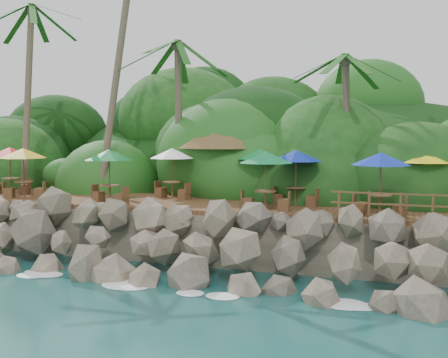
% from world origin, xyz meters
% --- Properties ---
extents(ground, '(140.00, 140.00, 0.00)m').
position_xyz_m(ground, '(0.00, 0.00, 0.00)').
color(ground, '#19514F').
rests_on(ground, ground).
extents(land_base, '(32.00, 25.20, 2.10)m').
position_xyz_m(land_base, '(0.00, 16.00, 1.05)').
color(land_base, gray).
rests_on(land_base, ground).
extents(jungle_hill, '(44.80, 28.00, 15.40)m').
position_xyz_m(jungle_hill, '(0.00, 23.50, 0.00)').
color(jungle_hill, '#143811').
rests_on(jungle_hill, ground).
extents(seawall, '(29.00, 4.00, 2.30)m').
position_xyz_m(seawall, '(0.00, 2.00, 1.15)').
color(seawall, gray).
rests_on(seawall, ground).
extents(terrace, '(26.00, 5.00, 0.20)m').
position_xyz_m(terrace, '(0.00, 6.00, 2.20)').
color(terrace, brown).
rests_on(terrace, land_base).
extents(jungle_foliage, '(44.00, 16.00, 12.00)m').
position_xyz_m(jungle_foliage, '(0.00, 15.00, 0.00)').
color(jungle_foliage, '#143811').
rests_on(jungle_foliage, ground).
extents(foam_line, '(25.20, 0.80, 0.06)m').
position_xyz_m(foam_line, '(0.00, 0.30, 0.03)').
color(foam_line, white).
rests_on(foam_line, ground).
extents(palapa, '(5.22, 5.22, 4.60)m').
position_xyz_m(palapa, '(-1.15, 9.45, 5.79)').
color(palapa, brown).
rests_on(palapa, ground).
extents(dining_clusters, '(22.52, 5.44, 2.42)m').
position_xyz_m(dining_clusters, '(-0.84, 5.77, 4.31)').
color(dining_clusters, brown).
rests_on(dining_clusters, terrace).
extents(railing, '(6.10, 0.10, 1.00)m').
position_xyz_m(railing, '(8.11, 3.65, 2.91)').
color(railing, brown).
rests_on(railing, terrace).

